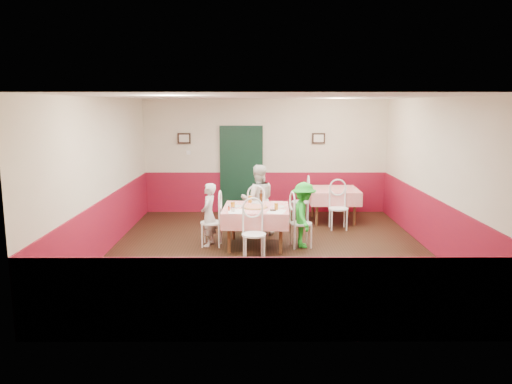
{
  "coord_description": "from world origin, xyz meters",
  "views": [
    {
      "loc": [
        -0.27,
        -8.81,
        2.67
      ],
      "look_at": [
        -0.24,
        0.4,
        1.05
      ],
      "focal_mm": 35.0,
      "sensor_mm": 36.0,
      "label": 1
    }
  ],
  "objects_px": {
    "chair_left": "(211,223)",
    "chair_right": "(301,224)",
    "second_table": "(333,205)",
    "diner_right": "(304,215)",
    "glass_c": "(250,199)",
    "glass_a": "(233,206)",
    "diner_far": "(258,200)",
    "beer_bottle": "(261,197)",
    "wallet": "(273,210)",
    "chair_second_b": "(338,209)",
    "main_table": "(256,227)",
    "chair_far": "(258,213)",
    "pizza": "(255,207)",
    "diner_left": "(209,215)",
    "chair_second_a": "(301,202)",
    "chair_near": "(254,235)",
    "glass_b": "(276,207)"
  },
  "relations": [
    {
      "from": "chair_right",
      "to": "pizza",
      "type": "bearing_deg",
      "value": 81.33
    },
    {
      "from": "chair_left",
      "to": "chair_second_b",
      "type": "xyz_separation_m",
      "value": [
        2.63,
        1.28,
        0.0
      ]
    },
    {
      "from": "glass_c",
      "to": "beer_bottle",
      "type": "distance_m",
      "value": 0.22
    },
    {
      "from": "diner_right",
      "to": "diner_left",
      "type": "bearing_deg",
      "value": 87.21
    },
    {
      "from": "pizza",
      "to": "chair_right",
      "type": "bearing_deg",
      "value": 1.28
    },
    {
      "from": "wallet",
      "to": "pizza",
      "type": "bearing_deg",
      "value": 144.03
    },
    {
      "from": "glass_a",
      "to": "second_table",
      "type": "bearing_deg",
      "value": 46.01
    },
    {
      "from": "beer_bottle",
      "to": "diner_left",
      "type": "distance_m",
      "value": 1.1
    },
    {
      "from": "second_table",
      "to": "diner_left",
      "type": "relative_size",
      "value": 0.93
    },
    {
      "from": "main_table",
      "to": "glass_a",
      "type": "bearing_deg",
      "value": -152.38
    },
    {
      "from": "chair_far",
      "to": "glass_c",
      "type": "relative_size",
      "value": 6.78
    },
    {
      "from": "chair_far",
      "to": "diner_left",
      "type": "bearing_deg",
      "value": 52.35
    },
    {
      "from": "chair_left",
      "to": "glass_a",
      "type": "distance_m",
      "value": 0.62
    },
    {
      "from": "second_table",
      "to": "chair_second_b",
      "type": "xyz_separation_m",
      "value": [
        0.0,
        -0.75,
        0.08
      ]
    },
    {
      "from": "chair_right",
      "to": "chair_far",
      "type": "height_order",
      "value": "same"
    },
    {
      "from": "chair_near",
      "to": "glass_c",
      "type": "height_order",
      "value": "chair_near"
    },
    {
      "from": "second_table",
      "to": "chair_second_b",
      "type": "relative_size",
      "value": 1.24
    },
    {
      "from": "glass_c",
      "to": "diner_right",
      "type": "distance_m",
      "value": 1.14
    },
    {
      "from": "chair_far",
      "to": "glass_b",
      "type": "height_order",
      "value": "chair_far"
    },
    {
      "from": "main_table",
      "to": "diner_left",
      "type": "distance_m",
      "value": 0.93
    },
    {
      "from": "chair_right",
      "to": "wallet",
      "type": "height_order",
      "value": "chair_right"
    },
    {
      "from": "chair_near",
      "to": "chair_left",
      "type": "bearing_deg",
      "value": 125.34
    },
    {
      "from": "main_table",
      "to": "diner_right",
      "type": "bearing_deg",
      "value": -2.63
    },
    {
      "from": "glass_c",
      "to": "beer_bottle",
      "type": "height_order",
      "value": "beer_bottle"
    },
    {
      "from": "diner_far",
      "to": "diner_left",
      "type": "bearing_deg",
      "value": 36.53
    },
    {
      "from": "chair_left",
      "to": "diner_left",
      "type": "distance_m",
      "value": 0.16
    },
    {
      "from": "glass_a",
      "to": "diner_far",
      "type": "distance_m",
      "value": 1.22
    },
    {
      "from": "pizza",
      "to": "diner_left",
      "type": "relative_size",
      "value": 0.38
    },
    {
      "from": "chair_second_a",
      "to": "glass_b",
      "type": "bearing_deg",
      "value": -15.6
    },
    {
      "from": "second_table",
      "to": "diner_right",
      "type": "distance_m",
      "value": 2.3
    },
    {
      "from": "glass_a",
      "to": "beer_bottle",
      "type": "xyz_separation_m",
      "value": [
        0.53,
        0.63,
        0.05
      ]
    },
    {
      "from": "second_table",
      "to": "wallet",
      "type": "relative_size",
      "value": 10.18
    },
    {
      "from": "chair_second_a",
      "to": "diner_right",
      "type": "distance_m",
      "value": 2.12
    },
    {
      "from": "chair_near",
      "to": "diner_far",
      "type": "bearing_deg",
      "value": 80.34
    },
    {
      "from": "second_table",
      "to": "diner_right",
      "type": "bearing_deg",
      "value": -112.78
    },
    {
      "from": "main_table",
      "to": "chair_second_b",
      "type": "relative_size",
      "value": 1.36
    },
    {
      "from": "chair_second_b",
      "to": "glass_b",
      "type": "height_order",
      "value": "chair_second_b"
    },
    {
      "from": "diner_left",
      "to": "glass_a",
      "type": "bearing_deg",
      "value": 71.07
    },
    {
      "from": "chair_second_a",
      "to": "beer_bottle",
      "type": "relative_size",
      "value": 3.89
    },
    {
      "from": "glass_b",
      "to": "glass_a",
      "type": "bearing_deg",
      "value": 177.02
    },
    {
      "from": "chair_left",
      "to": "chair_right",
      "type": "height_order",
      "value": "same"
    },
    {
      "from": "glass_c",
      "to": "chair_second_b",
      "type": "bearing_deg",
      "value": 25.09
    },
    {
      "from": "wallet",
      "to": "chair_right",
      "type": "bearing_deg",
      "value": 30.54
    },
    {
      "from": "glass_b",
      "to": "glass_c",
      "type": "xyz_separation_m",
      "value": [
        -0.48,
        0.7,
        0.0
      ]
    },
    {
      "from": "chair_right",
      "to": "pizza",
      "type": "relative_size",
      "value": 1.94
    },
    {
      "from": "second_table",
      "to": "chair_far",
      "type": "xyz_separation_m",
      "value": [
        -1.75,
        -1.22,
        0.08
      ]
    },
    {
      "from": "chair_second_a",
      "to": "diner_right",
      "type": "xyz_separation_m",
      "value": [
        -0.14,
        -2.11,
        0.17
      ]
    },
    {
      "from": "beer_bottle",
      "to": "diner_right",
      "type": "xyz_separation_m",
      "value": [
        0.8,
        -0.45,
        -0.26
      ]
    },
    {
      "from": "chair_far",
      "to": "chair_second_a",
      "type": "xyz_separation_m",
      "value": [
        1.0,
        1.22,
        0.0
      ]
    },
    {
      "from": "chair_far",
      "to": "chair_second_b",
      "type": "bearing_deg",
      "value": -153.33
    }
  ]
}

